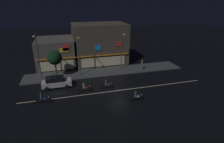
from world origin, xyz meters
TOP-DOWN VIEW (x-y plane):
  - ground_plane at (0.00, 0.00)m, footprint 140.00×140.00m
  - lane_divider_stripe at (0.00, 0.00)m, footprint 27.45×0.16m
  - sidewalk_far at (0.00, 7.73)m, footprint 28.89×4.32m
  - storefront_left_block at (-8.67, 14.06)m, footprint 7.39×8.50m
  - storefront_center_block at (0.00, 13.52)m, footprint 10.68×7.41m
  - streetlamp_west at (-11.22, 6.88)m, footprint 0.44×1.64m
  - streetlamp_mid at (-4.85, 6.96)m, footprint 0.44×1.64m
  - streetlamp_east at (2.90, 7.62)m, footprint 0.44×1.64m
  - pedestrian_on_sidewalk at (6.75, 6.85)m, footprint 0.36×0.36m
  - street_tree at (-8.80, 7.23)m, footprint 2.34×2.34m
  - parked_car_near_kerb at (-8.76, 3.56)m, footprint 4.30×1.98m
  - motorcycle_lead at (1.36, -3.38)m, footprint 1.90×0.60m
  - motorcycle_following at (-4.82, 0.95)m, footprint 1.90×0.60m
  - motorcycle_opposite_lane at (-1.53, 1.05)m, footprint 1.90×0.60m
  - motorcycle_trailing_far at (-10.41, -0.75)m, footprint 1.90×0.60m
  - traffic_cone at (-6.54, 5.06)m, footprint 0.36×0.36m

SIDE VIEW (x-z plane):
  - ground_plane at x=0.00m, z-range 0.00..0.00m
  - lane_divider_stripe at x=0.00m, z-range 0.00..0.01m
  - sidewalk_far at x=0.00m, z-range 0.00..0.14m
  - traffic_cone at x=-6.54m, z-range 0.00..0.55m
  - motorcycle_lead at x=1.36m, z-range -0.13..1.39m
  - motorcycle_following at x=-4.82m, z-range -0.13..1.39m
  - motorcycle_opposite_lane at x=-1.53m, z-range -0.13..1.39m
  - motorcycle_trailing_far at x=-10.41m, z-range -0.13..1.39m
  - parked_car_near_kerb at x=-8.76m, z-range 0.03..1.70m
  - pedestrian_on_sidewalk at x=6.75m, z-range 0.08..1.92m
  - storefront_left_block at x=-8.67m, z-range 0.00..5.43m
  - street_tree at x=-8.80m, z-range 1.25..5.85m
  - storefront_center_block at x=0.00m, z-range 0.00..8.12m
  - streetlamp_mid at x=-4.85m, z-range 0.78..7.72m
  - streetlamp_east at x=2.90m, z-range 0.78..7.78m
  - streetlamp_west at x=-11.22m, z-range 0.79..8.30m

